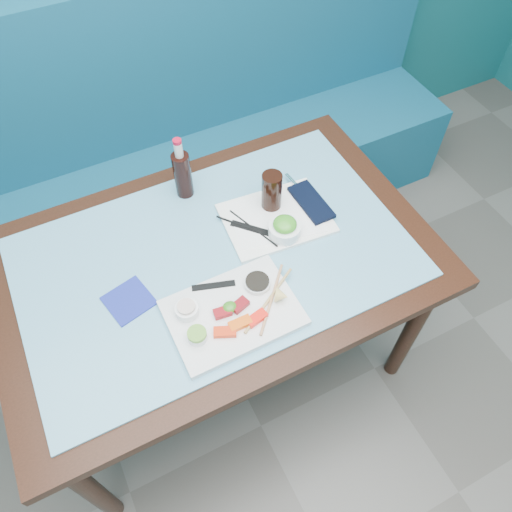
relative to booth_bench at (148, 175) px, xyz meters
name	(u,v)px	position (x,y,z in m)	size (l,w,h in m)	color
booth_bench	(148,175)	(0.00, 0.00, 0.00)	(3.00, 0.56, 1.17)	navy
dining_table	(217,272)	(0.00, -0.84, 0.29)	(1.40, 0.90, 0.75)	black
glass_top	(215,257)	(0.00, -0.84, 0.38)	(1.22, 0.76, 0.01)	#5E9EBC
sashimi_plate	(233,313)	(-0.04, -1.06, 0.39)	(0.37, 0.27, 0.02)	silver
salmon_left	(225,332)	(-0.09, -1.11, 0.41)	(0.06, 0.03, 0.02)	red
salmon_mid	(240,323)	(-0.04, -1.11, 0.41)	(0.07, 0.03, 0.02)	#EF5309
salmon_right	(257,318)	(0.01, -1.11, 0.41)	(0.06, 0.03, 0.02)	#FF170A
tuna_left	(223,312)	(-0.07, -1.05, 0.41)	(0.05, 0.03, 0.02)	maroon
tuna_right	(240,305)	(-0.01, -1.05, 0.41)	(0.05, 0.03, 0.02)	maroon
seaweed_garnish	(230,307)	(-0.04, -1.05, 0.41)	(0.04, 0.04, 0.02)	#33771B
ramekin_wasabi	(197,336)	(-0.16, -1.09, 0.41)	(0.06, 0.06, 0.02)	white
wasabi_fill	(197,334)	(-0.16, -1.09, 0.43)	(0.05, 0.05, 0.01)	#629F33
ramekin_ginger	(187,310)	(-0.16, -1.00, 0.42)	(0.07, 0.07, 0.03)	white
ginger_fill	(186,307)	(-0.16, -1.00, 0.44)	(0.05, 0.05, 0.01)	beige
soy_dish	(257,283)	(0.07, -1.01, 0.41)	(0.08, 0.08, 0.02)	white
soy_fill	(257,281)	(0.07, -1.01, 0.42)	(0.07, 0.07, 0.01)	black
lemon_wedge	(282,296)	(0.11, -1.09, 0.43)	(0.05, 0.05, 0.04)	#F5D374
chopstick_sleeve	(214,286)	(-0.05, -0.95, 0.40)	(0.13, 0.02, 0.00)	black
wooden_chopstick_a	(269,300)	(0.07, -1.07, 0.41)	(0.01, 0.01, 0.26)	tan
wooden_chopstick_b	(272,298)	(0.08, -1.07, 0.41)	(0.01, 0.01, 0.25)	tan
serving_tray	(276,218)	(0.25, -0.79, 0.39)	(0.35, 0.26, 0.01)	white
paper_placemat	(276,217)	(0.25, -0.79, 0.40)	(0.29, 0.21, 0.00)	white
seaweed_bowl	(284,230)	(0.24, -0.87, 0.42)	(0.11, 0.11, 0.04)	white
seaweed_salad	(285,224)	(0.24, -0.87, 0.45)	(0.08, 0.08, 0.04)	#399322
cola_glass	(272,191)	(0.26, -0.74, 0.47)	(0.07, 0.07, 0.14)	black
navy_pouch	(311,202)	(0.38, -0.79, 0.40)	(0.08, 0.19, 0.01)	black
fork	(295,183)	(0.38, -0.69, 0.40)	(0.01, 0.01, 0.10)	silver
black_chopstick_a	(251,229)	(0.15, -0.80, 0.40)	(0.01, 0.01, 0.25)	black
black_chopstick_b	(253,228)	(0.16, -0.80, 0.40)	(0.01, 0.01, 0.22)	black
tray_sleeve	(252,229)	(0.15, -0.80, 0.40)	(0.02, 0.15, 0.00)	black
cola_bottle_body	(183,175)	(0.02, -0.54, 0.47)	(0.06, 0.06, 0.17)	black
cola_bottle_neck	(178,149)	(0.02, -0.54, 0.58)	(0.03, 0.03, 0.05)	silver
cola_bottle_cap	(177,141)	(0.02, -0.54, 0.62)	(0.03, 0.03, 0.01)	red
blue_napkin	(129,301)	(-0.30, -0.88, 0.39)	(0.13, 0.13, 0.01)	navy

